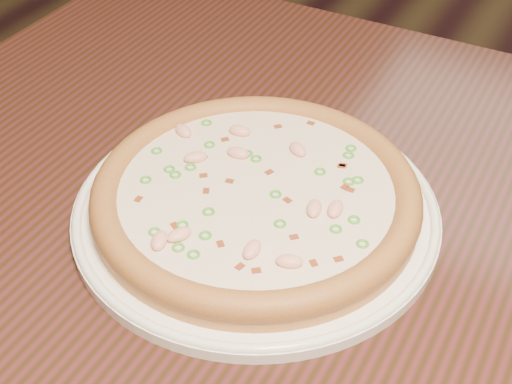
% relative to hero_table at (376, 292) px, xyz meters
% --- Properties ---
extents(ground, '(9.00, 9.00, 0.00)m').
position_rel_hero_table_xyz_m(ground, '(-0.15, 0.71, -0.65)').
color(ground, black).
extents(hero_table, '(1.20, 0.80, 0.75)m').
position_rel_hero_table_xyz_m(hero_table, '(0.00, 0.00, 0.00)').
color(hero_table, black).
rests_on(hero_table, ground).
extents(plate, '(0.36, 0.36, 0.02)m').
position_rel_hero_table_xyz_m(plate, '(-0.12, -0.05, 0.11)').
color(plate, white).
rests_on(plate, hero_table).
extents(pizza, '(0.32, 0.32, 0.03)m').
position_rel_hero_table_xyz_m(pizza, '(-0.12, -0.05, 0.13)').
color(pizza, '#C6824D').
rests_on(pizza, plate).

